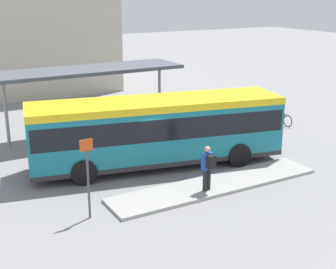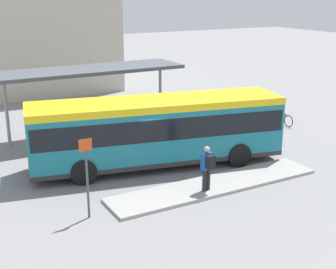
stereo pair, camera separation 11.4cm
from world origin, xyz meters
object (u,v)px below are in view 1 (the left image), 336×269
(city_bus, at_px, (157,127))
(bicycle_white, at_px, (273,116))
(bicycle_green, at_px, (282,119))
(potted_planter_far_side, at_px, (59,139))
(platform_sign, at_px, (88,175))
(pedestrian_waiting, at_px, (208,166))
(potted_planter_near_shelter, at_px, (164,125))

(city_bus, height_order, bicycle_white, city_bus)
(bicycle_green, height_order, bicycle_white, bicycle_white)
(potted_planter_far_side, distance_m, platform_sign, 7.06)
(pedestrian_waiting, distance_m, bicycle_white, 11.07)
(potted_planter_near_shelter, bearing_deg, pedestrian_waiting, -105.98)
(potted_planter_far_side, xyz_separation_m, platform_sign, (-1.07, -6.93, 0.87))
(pedestrian_waiting, bearing_deg, bicycle_green, -66.50)
(pedestrian_waiting, xyz_separation_m, platform_sign, (-4.60, 0.31, 0.43))
(pedestrian_waiting, xyz_separation_m, bicycle_green, (9.05, 5.75, -0.77))
(city_bus, bearing_deg, bicycle_green, 25.31)
(potted_planter_near_shelter, bearing_deg, bicycle_green, -9.31)
(bicycle_green, distance_m, potted_planter_far_side, 12.67)
(potted_planter_far_side, height_order, platform_sign, platform_sign)
(bicycle_green, xyz_separation_m, bicycle_white, (-0.08, 0.69, 0.02))
(platform_sign, bearing_deg, pedestrian_waiting, -3.80)
(city_bus, distance_m, bicycle_white, 9.73)
(city_bus, distance_m, bicycle_green, 9.62)
(pedestrian_waiting, bearing_deg, platform_sign, 77.25)
(bicycle_green, distance_m, platform_sign, 14.74)
(bicycle_green, height_order, platform_sign, platform_sign)
(bicycle_green, bearing_deg, platform_sign, 111.03)
(bicycle_green, bearing_deg, pedestrian_waiting, 121.72)
(bicycle_white, bearing_deg, pedestrian_waiting, 124.15)
(city_bus, height_order, potted_planter_near_shelter, city_bus)
(bicycle_white, xyz_separation_m, potted_planter_near_shelter, (-6.99, 0.47, 0.32))
(bicycle_green, distance_m, bicycle_white, 0.69)
(potted_planter_near_shelter, bearing_deg, platform_sign, -134.88)
(potted_planter_near_shelter, relative_size, platform_sign, 0.47)
(bicycle_green, xyz_separation_m, potted_planter_near_shelter, (-7.07, 1.16, 0.34))
(platform_sign, bearing_deg, city_bus, 36.79)
(potted_planter_near_shelter, relative_size, potted_planter_far_side, 0.98)
(city_bus, xyz_separation_m, bicycle_green, (9.27, 2.17, -1.39))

